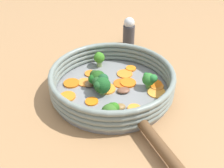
% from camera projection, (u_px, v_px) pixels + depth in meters
% --- Properties ---
extents(ground_plane, '(4.00, 4.00, 0.00)m').
position_uv_depth(ground_plane, '(112.00, 92.00, 0.70)').
color(ground_plane, '#A0754C').
extents(skillet, '(0.31, 0.31, 0.01)m').
position_uv_depth(skillet, '(112.00, 90.00, 0.70)').
color(skillet, gray).
rests_on(skillet, ground_plane).
extents(skillet_rim_wall, '(0.32, 0.32, 0.06)m').
position_uv_depth(skillet_rim_wall, '(112.00, 80.00, 0.68)').
color(skillet_rim_wall, gray).
rests_on(skillet_rim_wall, skillet).
extents(skillet_handle, '(0.18, 0.07, 0.02)m').
position_uv_depth(skillet_handle, '(164.00, 151.00, 0.51)').
color(skillet_handle, brown).
rests_on(skillet_handle, skillet).
extents(skillet_rivet_left, '(0.01, 0.01, 0.01)m').
position_uv_depth(skillet_rivet_left, '(121.00, 127.00, 0.57)').
color(skillet_rivet_left, gray).
rests_on(skillet_rivet_left, skillet).
extents(skillet_rivet_right, '(0.01, 0.01, 0.01)m').
position_uv_depth(skillet_rivet_right, '(155.00, 116.00, 0.60)').
color(skillet_rivet_right, gray).
rests_on(skillet_rivet_right, skillet).
extents(carrot_slice_0, '(0.04, 0.04, 0.00)m').
position_uv_depth(carrot_slice_0, '(91.00, 73.00, 0.75)').
color(carrot_slice_0, orange).
rests_on(carrot_slice_0, skillet).
extents(carrot_slice_1, '(0.04, 0.04, 0.01)m').
position_uv_depth(carrot_slice_1, '(131.00, 68.00, 0.77)').
color(carrot_slice_1, orange).
rests_on(carrot_slice_1, skillet).
extents(carrot_slice_2, '(0.05, 0.05, 0.01)m').
position_uv_depth(carrot_slice_2, '(154.00, 84.00, 0.71)').
color(carrot_slice_2, orange).
rests_on(carrot_slice_2, skillet).
extents(carrot_slice_3, '(0.05, 0.05, 0.00)m').
position_uv_depth(carrot_slice_3, '(157.00, 92.00, 0.68)').
color(carrot_slice_3, gold).
rests_on(carrot_slice_3, skillet).
extents(carrot_slice_4, '(0.06, 0.06, 0.00)m').
position_uv_depth(carrot_slice_4, '(107.00, 89.00, 0.69)').
color(carrot_slice_4, orange).
rests_on(carrot_slice_4, skillet).
extents(carrot_slice_5, '(0.05, 0.05, 0.01)m').
position_uv_depth(carrot_slice_5, '(134.00, 109.00, 0.63)').
color(carrot_slice_5, orange).
rests_on(carrot_slice_5, skillet).
extents(carrot_slice_6, '(0.04, 0.04, 0.00)m').
position_uv_depth(carrot_slice_6, '(92.00, 101.00, 0.65)').
color(carrot_slice_6, orange).
rests_on(carrot_slice_6, skillet).
extents(carrot_slice_7, '(0.05, 0.05, 0.00)m').
position_uv_depth(carrot_slice_7, '(68.00, 96.00, 0.67)').
color(carrot_slice_7, orange).
rests_on(carrot_slice_7, skillet).
extents(carrot_slice_8, '(0.06, 0.06, 0.01)m').
position_uv_depth(carrot_slice_8, '(128.00, 83.00, 0.71)').
color(carrot_slice_8, orange).
rests_on(carrot_slice_8, skillet).
extents(carrot_slice_9, '(0.05, 0.05, 0.00)m').
position_uv_depth(carrot_slice_9, '(125.00, 74.00, 0.75)').
color(carrot_slice_9, orange).
rests_on(carrot_slice_9, skillet).
extents(carrot_slice_10, '(0.06, 0.06, 0.00)m').
position_uv_depth(carrot_slice_10, '(120.00, 83.00, 0.72)').
color(carrot_slice_10, orange).
rests_on(carrot_slice_10, skillet).
extents(carrot_slice_11, '(0.04, 0.04, 0.00)m').
position_uv_depth(carrot_slice_11, '(84.00, 82.00, 0.72)').
color(carrot_slice_11, orange).
rests_on(carrot_slice_11, skillet).
extents(carrot_slice_12, '(0.06, 0.06, 0.01)m').
position_uv_depth(carrot_slice_12, '(71.00, 83.00, 0.71)').
color(carrot_slice_12, orange).
rests_on(carrot_slice_12, skillet).
extents(carrot_slice_13, '(0.05, 0.05, 0.01)m').
position_uv_depth(carrot_slice_13, '(157.00, 86.00, 0.70)').
color(carrot_slice_13, orange).
rests_on(carrot_slice_13, skillet).
extents(broccoli_floret_0, '(0.04, 0.05, 0.05)m').
position_uv_depth(broccoli_floret_0, '(111.00, 111.00, 0.58)').
color(broccoli_floret_0, '#659542').
rests_on(broccoli_floret_0, skillet).
extents(broccoli_floret_1, '(0.04, 0.03, 0.05)m').
position_uv_depth(broccoli_floret_1, '(99.00, 58.00, 0.77)').
color(broccoli_floret_1, '#8AA564').
rests_on(broccoli_floret_1, skillet).
extents(broccoli_floret_2, '(0.05, 0.05, 0.05)m').
position_uv_depth(broccoli_floret_2, '(102.00, 84.00, 0.66)').
color(broccoli_floret_2, '#789551').
rests_on(broccoli_floret_2, skillet).
extents(broccoli_floret_3, '(0.05, 0.05, 0.05)m').
position_uv_depth(broccoli_floret_3, '(97.00, 78.00, 0.69)').
color(broccoli_floret_3, '#81AA5D').
rests_on(broccoli_floret_3, skillet).
extents(broccoli_floret_4, '(0.04, 0.04, 0.05)m').
position_uv_depth(broccoli_floret_4, '(150.00, 79.00, 0.68)').
color(broccoli_floret_4, '#5B974C').
rests_on(broccoli_floret_4, skillet).
extents(mushroom_piece_0, '(0.03, 0.04, 0.01)m').
position_uv_depth(mushroom_piece_0, '(120.00, 107.00, 0.63)').
color(mushroom_piece_0, olive).
rests_on(mushroom_piece_0, skillet).
extents(mushroom_piece_1, '(0.03, 0.03, 0.01)m').
position_uv_depth(mushroom_piece_1, '(90.00, 84.00, 0.71)').
color(mushroom_piece_1, olive).
rests_on(mushroom_piece_1, skillet).
extents(mushroom_piece_2, '(0.04, 0.04, 0.01)m').
position_uv_depth(mushroom_piece_2, '(123.00, 90.00, 0.68)').
color(mushroom_piece_2, brown).
rests_on(mushroom_piece_2, skillet).
extents(salt_shaker, '(0.04, 0.04, 0.10)m').
position_uv_depth(salt_shaker, '(129.00, 32.00, 0.90)').
color(salt_shaker, '#333338').
rests_on(salt_shaker, ground_plane).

